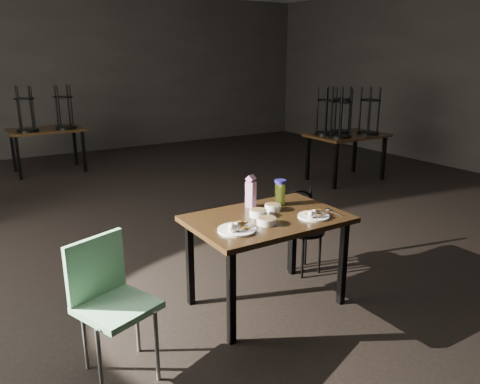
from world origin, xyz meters
TOP-DOWN VIEW (x-y plane):
  - room at (-0.06, 0.01)m, footprint 12.00×12.04m
  - main_table at (-0.65, -1.18)m, footprint 1.20×0.80m
  - plate_left at (-1.02, -1.32)m, footprint 0.28×0.28m
  - plate_right at (-0.36, -1.38)m, footprint 0.24×0.24m
  - bowl_near at (-0.71, -1.14)m, footprint 0.13×0.13m
  - bowl_far at (-0.53, -1.08)m, footprint 0.13×0.13m
  - bowl_big at (-0.76, -1.32)m, footprint 0.14×0.14m
  - juice_carton at (-0.63, -0.91)m, footprint 0.09×0.09m
  - water_bottle at (-0.38, -0.98)m, footprint 0.11×0.11m
  - spoon at (-0.14, -1.32)m, footprint 0.04×0.20m
  - bentwood_chair at (-0.00, -0.83)m, footprint 0.38×0.37m
  - school_chair at (-1.96, -1.36)m, footprint 0.53×0.53m
  - bg_table_right at (2.68, 1.39)m, footprint 1.20×0.80m
  - bg_table_far at (-1.25, 4.48)m, footprint 1.20×0.80m

SIDE VIEW (x-z plane):
  - bentwood_chair at x=0.00m, z-range 0.07..0.83m
  - school_chair at x=-1.96m, z-range 0.09..0.98m
  - main_table at x=-0.65m, z-range 0.30..1.05m
  - bg_table_far at x=-1.25m, z-range 0.01..1.49m
  - spoon at x=-0.14m, z-range 0.75..0.76m
  - plate_right at x=-0.36m, z-range 0.73..0.81m
  - plate_left at x=-1.02m, z-range 0.73..0.82m
  - bowl_big at x=-0.76m, z-range 0.75..0.80m
  - bowl_far at x=-0.53m, z-range 0.75..0.80m
  - bowl_near at x=-0.71m, z-range 0.75..0.81m
  - bg_table_right at x=2.68m, z-range 0.06..1.54m
  - water_bottle at x=-0.38m, z-range 0.75..0.96m
  - juice_carton at x=-0.63m, z-range 0.74..1.01m
  - room at x=-0.06m, z-range 0.72..3.94m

